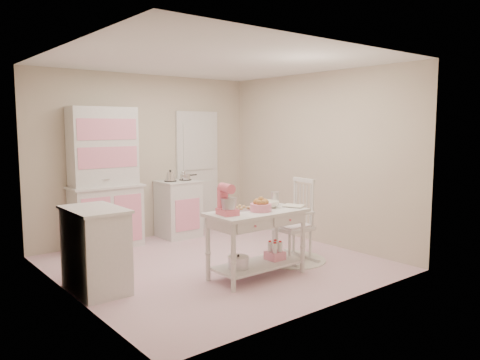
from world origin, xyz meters
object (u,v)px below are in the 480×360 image
work_table (257,244)px  stand_mixer (227,200)px  base_cabinet (96,250)px  bread_basket (261,207)px  hutch (105,178)px  stove (178,209)px  rocking_chair (292,220)px

work_table → stand_mixer: size_ratio=3.53×
base_cabinet → work_table: bearing=-23.6°
stand_mixer → bread_basket: size_ratio=1.36×
hutch → stove: hutch is taller
hutch → stand_mixer: size_ratio=6.12×
base_cabinet → bread_basket: 1.91m
rocking_chair → bread_basket: 0.90m
bread_basket → stove: bearing=82.2°
stove → rocking_chair: rocking_chair is taller
work_table → rocking_chair: bearing=15.7°
stand_mixer → bread_basket: (0.44, -0.07, -0.12)m
base_cabinet → stand_mixer: bearing=-29.5°
hutch → bread_basket: bearing=-70.3°
base_cabinet → bread_basket: base_cabinet is taller
base_cabinet → rocking_chair: rocking_chair is taller
stove → stand_mixer: bearing=-108.2°
base_cabinet → bread_basket: size_ratio=3.68×
rocking_chair → stand_mixer: size_ratio=3.24×
work_table → stand_mixer: bearing=177.3°
base_cabinet → work_table: (1.68, -0.73, -0.06)m
stove → stand_mixer: size_ratio=2.71×
rocking_chair → stove: bearing=107.6°
stand_mixer → stove: bearing=79.0°
stove → base_cabinet: same height
rocking_chair → bread_basket: bearing=-155.8°
hutch → rocking_chair: 2.78m
rocking_chair → base_cabinet: bearing=173.6°
stove → bread_basket: stove is taller
stove → hutch: bearing=177.6°
base_cabinet → hutch: bearing=63.5°
hutch → work_table: size_ratio=1.73×
bread_basket → stand_mixer: bearing=171.0°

